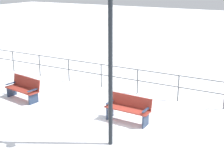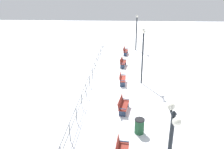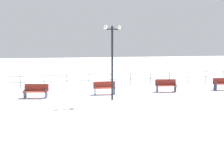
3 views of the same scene
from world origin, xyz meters
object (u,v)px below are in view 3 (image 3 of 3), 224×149
Objects in this scene: bench_fourth at (166,85)px; lamppost_middle at (112,51)px; bench_second at (36,91)px; bench_fifth at (223,84)px; bench_third at (105,88)px.

lamppost_middle reaches higher than bench_fourth.
bench_fourth is 5.31m from lamppost_middle.
bench_fifth is at bearing 98.55° from bench_second.
bench_third is 4.58m from bench_fourth.
lamppost_middle reaches higher than bench_fifth.
bench_third is at bearing 100.60° from bench_second.
bench_fifth is (0.14, 13.71, 0.03)m from bench_second.
bench_fourth is (-0.12, 9.14, 0.02)m from bench_second.
bench_fifth is 0.35× the size of lamppost_middle.
bench_fifth reaches higher than bench_second.
bench_second is 9.14m from bench_fourth.
bench_fifth is 9.38m from lamppost_middle.
bench_fifth is at bearing 98.93° from lamppost_middle.
bench_fourth is 0.35× the size of lamppost_middle.
lamppost_middle reaches higher than bench_third.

